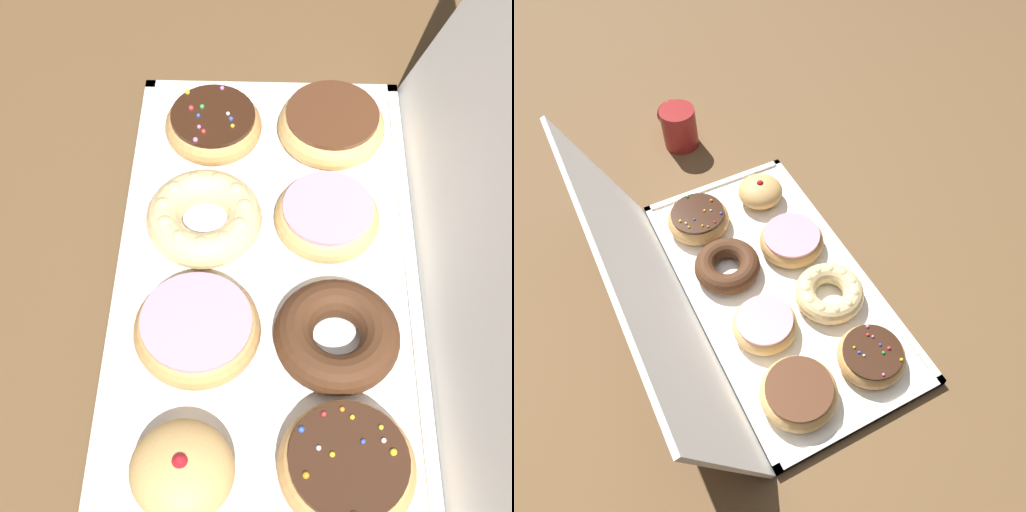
{
  "view_description": "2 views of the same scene",
  "coord_description": "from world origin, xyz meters",
  "views": [
    {
      "loc": [
        0.4,
        0.0,
        0.66
      ],
      "look_at": [
        -0.02,
        -0.01,
        0.03
      ],
      "focal_mm": 52.79,
      "sensor_mm": 36.0,
      "label": 1
    },
    {
      "loc": [
        -0.45,
        0.25,
        0.79
      ],
      "look_at": [
        0.04,
        -0.01,
        0.04
      ],
      "focal_mm": 36.17,
      "sensor_mm": 36.0,
      "label": 2
    }
  ],
  "objects": [
    {
      "name": "coffee_mug",
      "position": [
        0.45,
        0.01,
        0.05
      ],
      "size": [
        0.1,
        0.08,
        0.09
      ],
      "color": "maroon",
      "rests_on": "ground"
    },
    {
      "name": "ground_plane",
      "position": [
        0.0,
        0.0,
        0.0
      ],
      "size": [
        3.0,
        3.0,
        0.0
      ],
      "primitive_type": "plane",
      "color": "brown"
    },
    {
      "name": "cruller_donut_1",
      "position": [
        -0.07,
        -0.07,
        0.03
      ],
      "size": [
        0.12,
        0.12,
        0.04
      ],
      "color": "#EACC8C",
      "rests_on": "donut_box"
    },
    {
      "name": "pink_frosted_donut_2",
      "position": [
        0.07,
        -0.06,
        0.03
      ],
      "size": [
        0.12,
        0.12,
        0.04
      ],
      "color": "tan",
      "rests_on": "donut_box"
    },
    {
      "name": "box_lid_open",
      "position": [
        0.0,
        0.21,
        0.14
      ],
      "size": [
        0.57,
        0.11,
        0.28
      ],
      "primitive_type": "cube",
      "rotation": [
        1.21,
        0.0,
        0.0
      ],
      "color": "white",
      "rests_on": "ground"
    },
    {
      "name": "sprinkle_donut_0",
      "position": [
        -0.2,
        -0.07,
        0.03
      ],
      "size": [
        0.11,
        0.11,
        0.04
      ],
      "color": "tan",
      "rests_on": "donut_box"
    },
    {
      "name": "chocolate_cake_ring_donut_6",
      "position": [
        0.07,
        0.07,
        0.03
      ],
      "size": [
        0.12,
        0.12,
        0.04
      ],
      "color": "#472816",
      "rests_on": "donut_box"
    },
    {
      "name": "pink_frosted_donut_5",
      "position": [
        -0.07,
        0.06,
        0.03
      ],
      "size": [
        0.11,
        0.11,
        0.04
      ],
      "color": "tan",
      "rests_on": "donut_box"
    },
    {
      "name": "jelly_filled_donut_3",
      "position": [
        0.2,
        -0.07,
        0.03
      ],
      "size": [
        0.09,
        0.09,
        0.05
      ],
      "color": "tan",
      "rests_on": "donut_box"
    },
    {
      "name": "chocolate_frosted_donut_4",
      "position": [
        -0.2,
        0.07,
        0.03
      ],
      "size": [
        0.12,
        0.12,
        0.04
      ],
      "color": "tan",
      "rests_on": "donut_box"
    },
    {
      "name": "sprinkle_donut_7",
      "position": [
        0.19,
        0.07,
        0.03
      ],
      "size": [
        0.12,
        0.12,
        0.04
      ],
      "color": "tan",
      "rests_on": "donut_box"
    },
    {
      "name": "donut_box",
      "position": [
        0.0,
        0.0,
        0.01
      ],
      "size": [
        0.57,
        0.31,
        0.01
      ],
      "color": "white",
      "rests_on": "ground"
    }
  ]
}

